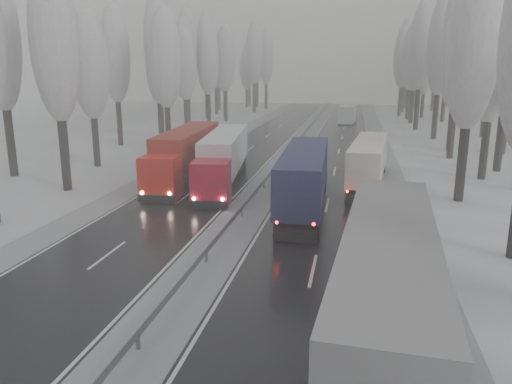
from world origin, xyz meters
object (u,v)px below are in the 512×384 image
(truck_blue_box, at_px, (305,174))
(box_truck_distant, at_px, (348,114))
(truck_cream_box, at_px, (369,159))
(truck_red_red, at_px, (185,152))
(truck_red_white, at_px, (224,156))
(truck_grey_tarp, at_px, (388,272))

(truck_blue_box, bearing_deg, box_truck_distant, 86.25)
(truck_cream_box, height_order, truck_red_red, truck_red_red)
(truck_blue_box, bearing_deg, truck_red_red, 145.48)
(truck_blue_box, distance_m, truck_red_white, 9.54)
(truck_grey_tarp, xyz_separation_m, truck_cream_box, (-0.00, 24.59, -0.39))
(truck_grey_tarp, height_order, truck_red_red, truck_grey_tarp)
(truck_blue_box, height_order, truck_cream_box, truck_blue_box)
(truck_blue_box, distance_m, truck_cream_box, 9.24)
(truck_blue_box, distance_m, box_truck_distant, 57.08)
(truck_red_white, height_order, truck_red_red, truck_red_red)
(truck_red_white, bearing_deg, truck_grey_tarp, -69.93)
(truck_grey_tarp, xyz_separation_m, box_truck_distant, (-2.51, 73.53, -1.02))
(truck_grey_tarp, relative_size, truck_red_white, 1.08)
(truck_cream_box, relative_size, truck_red_white, 0.92)
(truck_red_white, relative_size, truck_red_red, 0.97)
(truck_blue_box, height_order, truck_red_red, truck_red_red)
(truck_red_white, bearing_deg, box_truck_distant, 72.56)
(truck_red_red, bearing_deg, truck_cream_box, 0.16)
(truck_grey_tarp, bearing_deg, truck_red_white, 121.30)
(truck_blue_box, xyz_separation_m, truck_red_red, (-10.86, 6.96, 0.04))
(truck_blue_box, relative_size, truck_cream_box, 1.10)
(truck_cream_box, bearing_deg, truck_grey_tarp, -84.67)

